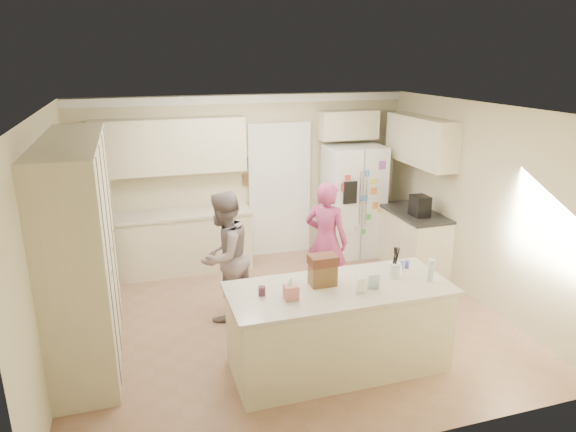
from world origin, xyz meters
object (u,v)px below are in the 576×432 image
object	(u,v)px
coffee_maker	(420,206)
utensil_crock	(395,270)
teen_boy	(224,256)
dollhouse_body	(323,275)
tissue_box	(291,292)
teen_girl	(326,241)
island_base	(338,329)
refrigerator	(353,201)

from	to	relation	value
coffee_maker	utensil_crock	xyz separation A→B (m)	(-1.40, -1.85, -0.07)
utensil_crock	teen_boy	world-z (taller)	teen_boy
dollhouse_body	teen_boy	size ratio (longest dim) A/B	0.16
tissue_box	teen_boy	world-z (taller)	teen_boy
tissue_box	teen_girl	xyz separation A→B (m)	(1.03, 1.70, -0.19)
island_base	utensil_crock	size ratio (longest dim) A/B	14.67
refrigerator	teen_girl	bearing A→B (deg)	-123.67
coffee_maker	teen_girl	size ratio (longest dim) A/B	0.19
coffee_maker	utensil_crock	bearing A→B (deg)	-127.12
dollhouse_body	teen_boy	xyz separation A→B (m)	(-0.77, 1.34, -0.22)
refrigerator	teen_girl	size ratio (longest dim) A/B	1.12
refrigerator	island_base	bearing A→B (deg)	-114.09
utensil_crock	dollhouse_body	world-z (taller)	dollhouse_body
tissue_box	dollhouse_body	size ratio (longest dim) A/B	0.54
island_base	refrigerator	bearing A→B (deg)	63.58
island_base	coffee_maker	bearing A→B (deg)	42.83
tissue_box	teen_boy	distance (m)	1.60
coffee_maker	dollhouse_body	distance (m)	2.84
dollhouse_body	coffee_maker	bearing A→B (deg)	39.29
tissue_box	teen_boy	xyz separation A→B (m)	(-0.37, 1.54, -0.18)
teen_boy	teen_girl	distance (m)	1.41
utensil_crock	dollhouse_body	size ratio (longest dim) A/B	0.58
tissue_box	teen_boy	bearing A→B (deg)	103.57
island_base	utensil_crock	world-z (taller)	utensil_crock
utensil_crock	tissue_box	world-z (taller)	utensil_crock
coffee_maker	dollhouse_body	xyz separation A→B (m)	(-2.20, -1.80, -0.03)
utensil_crock	teen_girl	xyz separation A→B (m)	(-0.17, 1.55, -0.19)
teen_girl	utensil_crock	bearing A→B (deg)	138.57
coffee_maker	teen_girl	xyz separation A→B (m)	(-1.57, -0.30, -0.26)
refrigerator	teen_girl	world-z (taller)	refrigerator
coffee_maker	island_base	size ratio (longest dim) A/B	0.14
island_base	teen_boy	bearing A→B (deg)	122.62
tissue_box	dollhouse_body	xyz separation A→B (m)	(0.40, 0.20, 0.04)
island_base	utensil_crock	bearing A→B (deg)	4.40
island_base	teen_boy	size ratio (longest dim) A/B	1.35
teen_boy	teen_girl	bearing A→B (deg)	141.77
refrigerator	tissue_box	bearing A→B (deg)	-121.07
dollhouse_body	teen_girl	bearing A→B (deg)	67.29
refrigerator	coffee_maker	xyz separation A→B (m)	(0.57, -1.08, 0.17)
refrigerator	dollhouse_body	size ratio (longest dim) A/B	6.92
island_base	tissue_box	bearing A→B (deg)	-169.70
utensil_crock	teen_girl	size ratio (longest dim) A/B	0.09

